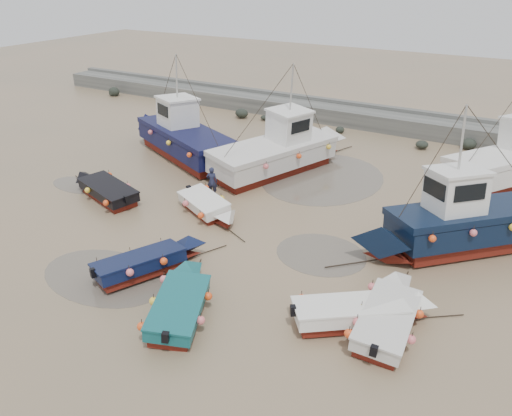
% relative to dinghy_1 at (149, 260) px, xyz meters
% --- Properties ---
extents(ground, '(120.00, 120.00, 0.00)m').
position_rel_dinghy_1_xyz_m(ground, '(0.75, 1.50, -0.55)').
color(ground, '#8E7254').
rests_on(ground, ground).
extents(seawall, '(60.00, 4.92, 1.50)m').
position_rel_dinghy_1_xyz_m(seawall, '(0.80, 23.49, 0.08)').
color(seawall, slate).
rests_on(seawall, ground).
extents(puddle_a, '(5.50, 5.50, 0.01)m').
position_rel_dinghy_1_xyz_m(puddle_a, '(-1.36, -1.15, -0.55)').
color(puddle_a, '#5E554A').
rests_on(puddle_a, ground).
extents(puddle_b, '(3.89, 3.89, 0.01)m').
position_rel_dinghy_1_xyz_m(puddle_b, '(5.40, 4.70, -0.55)').
color(puddle_b, '#5E554A').
rests_on(puddle_b, ground).
extents(puddle_c, '(3.57, 3.57, 0.01)m').
position_rel_dinghy_1_xyz_m(puddle_c, '(-9.24, 4.78, -0.55)').
color(puddle_c, '#5E554A').
rests_on(puddle_c, ground).
extents(puddle_d, '(6.85, 6.85, 0.01)m').
position_rel_dinghy_1_xyz_m(puddle_d, '(2.07, 12.61, -0.55)').
color(puddle_d, '#5E554A').
rests_on(puddle_d, ground).
extents(dinghy_1, '(3.27, 5.50, 1.43)m').
position_rel_dinghy_1_xyz_m(dinghy_1, '(0.00, 0.00, 0.00)').
color(dinghy_1, maroon).
rests_on(dinghy_1, ground).
extents(dinghy_2, '(3.10, 5.45, 1.43)m').
position_rel_dinghy_1_xyz_m(dinghy_2, '(2.69, -1.45, 0.00)').
color(dinghy_2, maroon).
rests_on(dinghy_2, ground).
extents(dinghy_3, '(5.32, 4.21, 1.43)m').
position_rel_dinghy_1_xyz_m(dinghy_3, '(8.35, 1.13, -0.01)').
color(dinghy_3, maroon).
rests_on(dinghy_3, ground).
extents(dinghy_4, '(6.11, 2.99, 1.43)m').
position_rel_dinghy_1_xyz_m(dinghy_4, '(-6.75, 4.37, -0.01)').
color(dinghy_4, maroon).
rests_on(dinghy_4, ground).
extents(dinghy_5, '(4.95, 3.00, 1.43)m').
position_rel_dinghy_1_xyz_m(dinghy_5, '(-0.84, 5.34, 0.01)').
color(dinghy_5, maroon).
rests_on(dinghy_5, ground).
extents(dinghy_6, '(2.23, 5.95, 1.43)m').
position_rel_dinghy_1_xyz_m(dinghy_6, '(9.21, 1.48, -0.00)').
color(dinghy_6, maroon).
rests_on(dinghy_6, ground).
extents(cabin_boat_0, '(11.05, 6.60, 6.22)m').
position_rel_dinghy_1_xyz_m(cabin_boat_0, '(-7.24, 11.56, 0.74)').
color(cabin_boat_0, maroon).
rests_on(cabin_boat_0, ground).
extents(cabin_boat_1, '(5.67, 10.89, 6.22)m').
position_rel_dinghy_1_xyz_m(cabin_boat_1, '(-0.54, 12.40, 0.76)').
color(cabin_boat_1, maroon).
rests_on(cabin_boat_1, ground).
extents(cabin_boat_2, '(8.14, 8.01, 6.22)m').
position_rel_dinghy_1_xyz_m(cabin_boat_2, '(10.26, 7.93, 0.79)').
color(cabin_boat_2, maroon).
rests_on(cabin_boat_2, ground).
extents(person, '(0.69, 0.58, 1.60)m').
position_rel_dinghy_1_xyz_m(person, '(-2.01, 7.36, -0.55)').
color(person, '#1E223B').
rests_on(person, ground).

